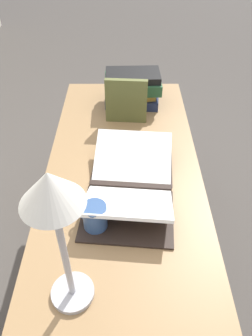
# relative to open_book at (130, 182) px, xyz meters

# --- Properties ---
(ground_plane) EXTENTS (12.00, 12.00, 0.00)m
(ground_plane) POSITION_rel_open_book_xyz_m (0.06, 0.03, -0.77)
(ground_plane) COLOR #47423D
(reading_desk) EXTENTS (1.55, 0.63, 0.74)m
(reading_desk) POSITION_rel_open_book_xyz_m (0.06, 0.03, -0.13)
(reading_desk) COLOR #937047
(reading_desk) RESTS_ON ground_plane
(open_book) EXTENTS (0.56, 0.37, 0.10)m
(open_book) POSITION_rel_open_book_xyz_m (0.00, 0.00, 0.00)
(open_book) COLOR black
(open_book) RESTS_ON reading_desk
(book_stack_tall) EXTENTS (0.20, 0.28, 0.17)m
(book_stack_tall) POSITION_rel_open_book_xyz_m (0.62, -0.02, 0.06)
(book_stack_tall) COLOR #1E284C
(book_stack_tall) RESTS_ON reading_desk
(book_standing_upright) EXTENTS (0.04, 0.20, 0.22)m
(book_standing_upright) POSITION_rel_open_book_xyz_m (0.46, 0.02, 0.08)
(book_standing_upright) COLOR brown
(book_standing_upright) RESTS_ON reading_desk
(reading_lamp) EXTENTS (0.14, 0.14, 0.47)m
(reading_lamp) POSITION_rel_open_book_xyz_m (-0.42, 0.17, 0.34)
(reading_lamp) COLOR #ADADB2
(reading_lamp) RESTS_ON reading_desk
(coffee_mug) EXTENTS (0.08, 0.11, 0.10)m
(coffee_mug) POSITION_rel_open_book_xyz_m (-0.18, 0.12, 0.02)
(coffee_mug) COLOR #335184
(coffee_mug) RESTS_ON reading_desk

